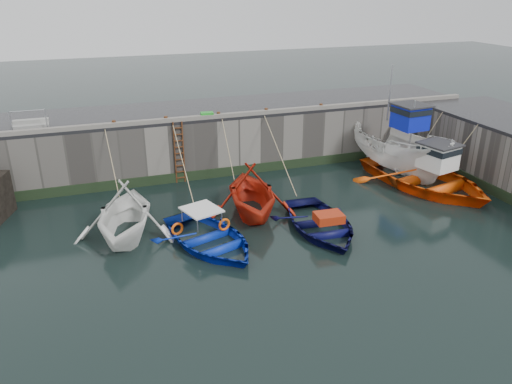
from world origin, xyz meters
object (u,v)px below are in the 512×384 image
object	(u,v)px
boat_far_white	(399,150)
bollard_e	(321,106)
boat_near_white	(127,236)
boat_near_blacktrim	(251,213)
bollard_c	(219,115)
bollard_b	(166,119)
ladder	(179,153)
boat_far_orange	(425,178)
boat_near_navy	(320,229)
fish_crate	(207,115)
bollard_a	(114,123)
boat_near_blue	(209,245)
bollard_d	(266,111)

from	to	relation	value
boat_far_white	bollard_e	size ratio (longest dim) A/B	27.58
boat_near_white	boat_near_blacktrim	size ratio (longest dim) A/B	1.02
bollard_c	bollard_b	bearing A→B (deg)	180.00
ladder	boat_far_orange	distance (m)	12.47
boat_near_navy	boat_far_white	bearing A→B (deg)	38.92
boat_far_orange	boat_near_navy	bearing A→B (deg)	-173.38
fish_crate	bollard_c	world-z (taller)	fish_crate
boat_far_white	bollard_a	size ratio (longest dim) A/B	27.58
boat_far_white	boat_near_blue	bearing A→B (deg)	-163.12
boat_near_blacktrim	boat_far_white	size ratio (longest dim) A/B	0.63
boat_near_navy	ladder	bearing A→B (deg)	125.25
boat_near_navy	fish_crate	xyz separation A→B (m)	(-2.84, 7.61, 3.31)
boat_far_orange	bollard_e	distance (m)	6.73
ladder	boat_near_white	bearing A→B (deg)	-122.15
boat_near_navy	boat_far_white	size ratio (longest dim) A/B	0.65
boat_near_blacktrim	boat_far_white	world-z (taller)	boat_far_white
fish_crate	bollard_c	distance (m)	0.59
boat_near_white	boat_far_orange	xyz separation A→B (m)	(14.76, 0.51, 0.49)
boat_near_blue	bollard_e	xyz separation A→B (m)	(8.25, 7.34, 3.30)
boat_near_blacktrim	fish_crate	xyz separation A→B (m)	(-0.64, 5.11, 3.31)
boat_near_blue	bollard_b	xyz separation A→B (m)	(-0.25, 7.34, 3.30)
fish_crate	bollard_d	distance (m)	3.19
ladder	bollard_a	distance (m)	3.47
fish_crate	bollard_e	distance (m)	6.39
boat_near_navy	bollard_a	size ratio (longest dim) A/B	17.98
boat_near_white	boat_near_navy	size ratio (longest dim) A/B	0.99
ladder	bollard_a	world-z (taller)	bollard_a
boat_near_navy	boat_near_white	bearing A→B (deg)	168.74
boat_far_orange	boat_near_blacktrim	bearing A→B (deg)	167.03
bollard_d	boat_far_white	bearing A→B (deg)	-20.99
boat_near_blacktrim	boat_far_orange	xyz separation A→B (m)	(9.25, 0.05, 0.49)
fish_crate	bollard_c	size ratio (longest dim) A/B	2.26
boat_far_orange	bollard_d	world-z (taller)	boat_far_orange
boat_near_blacktrim	boat_near_navy	world-z (taller)	boat_near_blacktrim
boat_near_white	boat_near_navy	world-z (taller)	boat_near_white
boat_near_blue	boat_near_navy	bearing A→B (deg)	-20.61
boat_far_white	ladder	bearing A→B (deg)	163.80
ladder	fish_crate	bearing A→B (deg)	13.48
boat_near_navy	boat_near_blacktrim	bearing A→B (deg)	134.92
boat_near_navy	fish_crate	distance (m)	8.78
ladder	boat_far_white	world-z (taller)	boat_far_white
ladder	boat_far_white	xyz separation A→B (m)	(11.50, -2.24, -0.38)
boat_far_white	bollard_e	world-z (taller)	boat_far_white
ladder	boat_near_navy	xyz separation A→B (m)	(4.45, -7.23, -1.59)
boat_far_orange	bollard_d	xyz separation A→B (m)	(-6.71, 5.01, 2.81)
bollard_e	bollard_b	bearing A→B (deg)	180.00
bollard_d	bollard_e	world-z (taller)	same
boat_near_white	bollard_d	world-z (taller)	bollard_d
bollard_a	bollard_c	size ratio (longest dim) A/B	1.00
boat_far_white	bollard_d	xyz separation A→B (m)	(-6.70, 2.57, 2.09)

